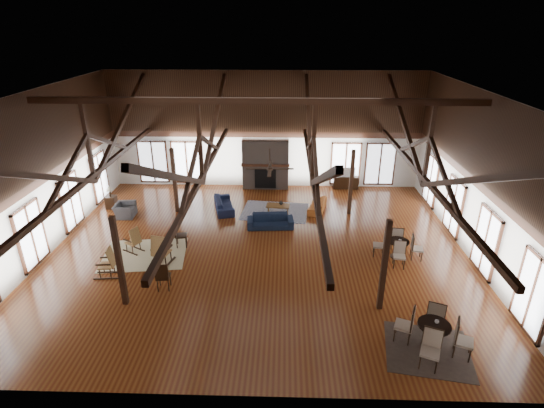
{
  "coord_description": "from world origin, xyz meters",
  "views": [
    {
      "loc": [
        0.98,
        -14.43,
        8.31
      ],
      "look_at": [
        0.51,
        1.0,
        1.53
      ],
      "focal_mm": 28.0,
      "sensor_mm": 36.0,
      "label": 1
    }
  ],
  "objects_px": {
    "cafe_table_far": "(398,246)",
    "tv_console": "(346,182)",
    "sofa_navy_front": "(270,221)",
    "armchair": "(125,210)",
    "sofa_navy_left": "(224,204)",
    "sofa_orange": "(317,205)",
    "cafe_table_near": "(433,332)",
    "coffee_table": "(278,206)"
  },
  "relations": [
    {
      "from": "armchair",
      "to": "cafe_table_far",
      "type": "bearing_deg",
      "value": -107.78
    },
    {
      "from": "coffee_table",
      "to": "sofa_navy_front",
      "type": "bearing_deg",
      "value": -95.8
    },
    {
      "from": "tv_console",
      "to": "cafe_table_near",
      "type": "bearing_deg",
      "value": -86.09
    },
    {
      "from": "sofa_navy_front",
      "to": "armchair",
      "type": "xyz_separation_m",
      "value": [
        -6.65,
        0.9,
        0.02
      ]
    },
    {
      "from": "tv_console",
      "to": "armchair",
      "type": "bearing_deg",
      "value": -159.81
    },
    {
      "from": "sofa_navy_front",
      "to": "sofa_navy_left",
      "type": "height_order",
      "value": "sofa_navy_front"
    },
    {
      "from": "cafe_table_near",
      "to": "sofa_navy_front",
      "type": "bearing_deg",
      "value": 122.98
    },
    {
      "from": "sofa_navy_left",
      "to": "sofa_orange",
      "type": "relative_size",
      "value": 1.16
    },
    {
      "from": "sofa_navy_front",
      "to": "tv_console",
      "type": "xyz_separation_m",
      "value": [
        3.84,
        4.76,
        0.03
      ]
    },
    {
      "from": "armchair",
      "to": "cafe_table_near",
      "type": "xyz_separation_m",
      "value": [
        11.31,
        -8.08,
        0.23
      ]
    },
    {
      "from": "cafe_table_near",
      "to": "sofa_navy_left",
      "type": "bearing_deg",
      "value": 127.71
    },
    {
      "from": "sofa_navy_left",
      "to": "armchair",
      "type": "bearing_deg",
      "value": 86.63
    },
    {
      "from": "sofa_orange",
      "to": "cafe_table_far",
      "type": "xyz_separation_m",
      "value": [
        2.73,
        -4.23,
        0.23
      ]
    },
    {
      "from": "coffee_table",
      "to": "armchair",
      "type": "bearing_deg",
      "value": -169.33
    },
    {
      "from": "armchair",
      "to": "tv_console",
      "type": "relative_size",
      "value": 0.73
    },
    {
      "from": "sofa_navy_left",
      "to": "sofa_orange",
      "type": "height_order",
      "value": "sofa_navy_left"
    },
    {
      "from": "cafe_table_near",
      "to": "tv_console",
      "type": "height_order",
      "value": "cafe_table_near"
    },
    {
      "from": "sofa_navy_left",
      "to": "tv_console",
      "type": "relative_size",
      "value": 1.52
    },
    {
      "from": "cafe_table_far",
      "to": "sofa_orange",
      "type": "bearing_deg",
      "value": 122.83
    },
    {
      "from": "sofa_navy_front",
      "to": "cafe_table_near",
      "type": "relative_size",
      "value": 0.96
    },
    {
      "from": "sofa_navy_front",
      "to": "armchair",
      "type": "height_order",
      "value": "armchair"
    },
    {
      "from": "coffee_table",
      "to": "cafe_table_far",
      "type": "xyz_separation_m",
      "value": [
        4.57,
        -3.82,
        0.13
      ]
    },
    {
      "from": "tv_console",
      "to": "sofa_navy_left",
      "type": "bearing_deg",
      "value": -153.63
    },
    {
      "from": "armchair",
      "to": "sofa_navy_left",
      "type": "bearing_deg",
      "value": -81.18
    },
    {
      "from": "sofa_orange",
      "to": "cafe_table_near",
      "type": "distance_m",
      "value": 9.4
    },
    {
      "from": "cafe_table_near",
      "to": "coffee_table",
      "type": "bearing_deg",
      "value": 116.73
    },
    {
      "from": "sofa_navy_left",
      "to": "cafe_table_far",
      "type": "distance_m",
      "value": 8.22
    },
    {
      "from": "cafe_table_near",
      "to": "tv_console",
      "type": "bearing_deg",
      "value": 93.91
    },
    {
      "from": "coffee_table",
      "to": "armchair",
      "type": "distance_m",
      "value": 6.98
    },
    {
      "from": "sofa_navy_front",
      "to": "armchair",
      "type": "relative_size",
      "value": 2.08
    },
    {
      "from": "sofa_navy_front",
      "to": "tv_console",
      "type": "height_order",
      "value": "tv_console"
    },
    {
      "from": "cafe_table_near",
      "to": "tv_console",
      "type": "xyz_separation_m",
      "value": [
        -0.82,
        11.94,
        -0.21
      ]
    },
    {
      "from": "sofa_orange",
      "to": "tv_console",
      "type": "distance_m",
      "value": 3.35
    },
    {
      "from": "cafe_table_far",
      "to": "tv_console",
      "type": "bearing_deg",
      "value": 98.27
    },
    {
      "from": "sofa_navy_front",
      "to": "coffee_table",
      "type": "bearing_deg",
      "value": 73.8
    },
    {
      "from": "coffee_table",
      "to": "tv_console",
      "type": "relative_size",
      "value": 0.85
    },
    {
      "from": "coffee_table",
      "to": "cafe_table_near",
      "type": "bearing_deg",
      "value": -57.15
    },
    {
      "from": "sofa_orange",
      "to": "sofa_navy_left",
      "type": "bearing_deg",
      "value": -74.89
    },
    {
      "from": "cafe_table_far",
      "to": "tv_console",
      "type": "height_order",
      "value": "cafe_table_far"
    },
    {
      "from": "sofa_navy_front",
      "to": "coffee_table",
      "type": "relative_size",
      "value": 1.79
    },
    {
      "from": "sofa_navy_left",
      "to": "cafe_table_far",
      "type": "height_order",
      "value": "cafe_table_far"
    },
    {
      "from": "sofa_navy_front",
      "to": "armchair",
      "type": "distance_m",
      "value": 6.71
    }
  ]
}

